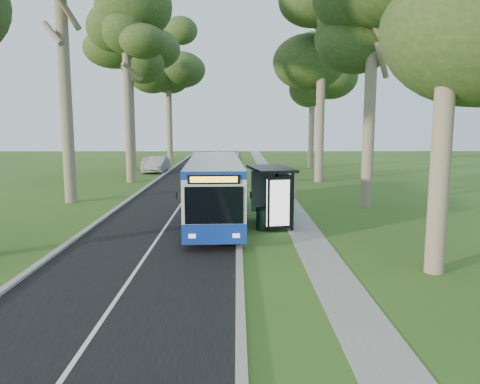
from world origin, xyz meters
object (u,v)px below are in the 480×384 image
Objects in this scene: car_white at (150,164)px; car_silver at (157,164)px; bus_stop_sign at (245,191)px; bus_shelter at (275,186)px; bus at (215,189)px; litter_bin at (262,219)px.

car_white is 1.00× the size of car_silver.
bus_stop_sign reaches higher than car_silver.
bus_shelter is 0.75× the size of car_silver.
bus reaches higher than litter_bin.
bus is 3.24m from litter_bin.
bus reaches higher than bus_stop_sign.
bus_stop_sign reaches higher than car_white.
bus_shelter reaches higher than car_white.
car_silver is (-6.83, 23.42, -0.85)m from bus.
bus_shelter is at bearing -79.50° from car_white.
litter_bin is at bearing -67.39° from car_silver.
car_silver is (-9.74, 24.74, -1.22)m from bus_shelter.
litter_bin is (2.29, -2.01, -1.10)m from bus.
bus_shelter reaches higher than bus_stop_sign.
bus_stop_sign is 0.76× the size of bus_shelter.
bus_stop_sign is 1.86m from litter_bin.
bus_shelter is 27.08m from car_white.
car_white is (-9.11, 24.37, -0.87)m from bus_stop_sign.
litter_bin is 0.22× the size of car_white.
car_white is at bearing 105.43° from bus.
car_white is at bearing 102.31° from bus_shelter.
litter_bin is (0.79, -1.24, -1.14)m from bus_stop_sign.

